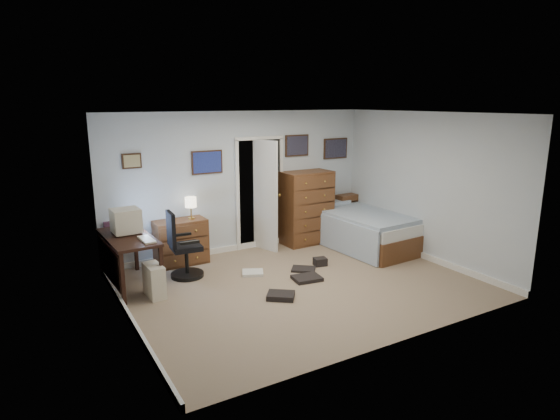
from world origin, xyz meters
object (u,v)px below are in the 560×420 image
(office_chair, at_px, (182,252))
(tall_dresser, at_px, (306,207))
(low_dresser, at_px, (181,242))
(computer_desk, at_px, (122,249))
(bed, at_px, (360,228))

(office_chair, height_order, tall_dresser, tall_dresser)
(office_chair, xyz_separation_m, low_dresser, (0.18, 0.62, -0.03))
(office_chair, bearing_deg, tall_dresser, 17.07)
(computer_desk, relative_size, low_dresser, 1.60)
(tall_dresser, xyz_separation_m, bed, (0.76, -0.70, -0.35))
(office_chair, relative_size, tall_dresser, 0.76)
(bed, bearing_deg, low_dresser, 163.97)
(tall_dresser, height_order, bed, tall_dresser)
(office_chair, bearing_deg, computer_desk, -178.22)
(low_dresser, distance_m, bed, 3.30)
(computer_desk, xyz_separation_m, low_dresser, (1.05, 0.58, -0.21))
(tall_dresser, distance_m, bed, 1.08)
(tall_dresser, relative_size, bed, 0.60)
(low_dresser, height_order, bed, low_dresser)
(low_dresser, relative_size, tall_dresser, 0.61)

